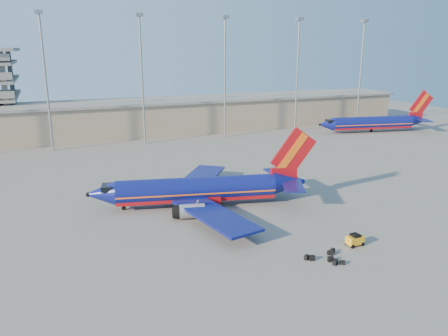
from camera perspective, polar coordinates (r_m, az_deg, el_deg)
The scene contains 7 objects.
ground at distance 62.30m, azimuth 3.30°, elevation -4.66°, with size 220.00×220.00×0.00m, color slate.
terminal_building at distance 117.52m, azimuth -4.37°, elevation 7.03°, with size 122.00×16.00×8.50m.
light_mast_row at distance 103.41m, azimuth -5.15°, elevation 13.24°, with size 101.60×1.60×28.65m.
aircraft_main at distance 60.84m, azimuth -2.91°, elevation -2.86°, with size 31.49×29.96×10.80m.
aircraft_second at distance 121.43m, azimuth 19.10°, elevation 5.62°, with size 31.50×13.11×10.76m.
baggage_tug at distance 51.45m, azimuth 16.73°, elevation -8.94°, with size 1.96×1.25×1.36m.
luggage_pile at distance 47.71m, azimuth 13.28°, elevation -11.29°, with size 4.05×3.03×0.55m.
Camera 1 is at (-25.20, -52.82, 21.35)m, focal length 35.00 mm.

